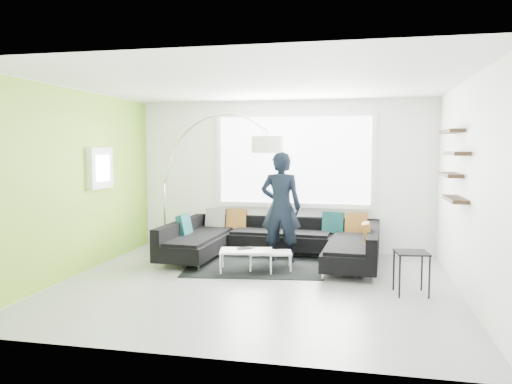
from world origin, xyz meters
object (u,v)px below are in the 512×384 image
at_px(person, 281,207).
at_px(arc_lamp, 164,184).
at_px(sectional_sofa, 273,242).
at_px(coffee_table, 258,260).
at_px(side_table, 411,273).
at_px(laptop, 246,249).

bearing_deg(person, arc_lamp, -10.12).
xyz_separation_m(sectional_sofa, arc_lamp, (-2.11, 0.40, 0.93)).
bearing_deg(arc_lamp, sectional_sofa, 3.61).
bearing_deg(arc_lamp, coffee_table, -13.43).
distance_m(coffee_table, side_table, 2.38).
bearing_deg(arc_lamp, person, 4.94).
relative_size(coffee_table, laptop, 3.12).
xyz_separation_m(person, laptop, (-0.43, -0.73, -0.58)).
xyz_separation_m(sectional_sofa, coffee_table, (-0.11, -0.65, -0.16)).
bearing_deg(sectional_sofa, laptop, -110.46).
height_order(arc_lamp, person, arc_lamp).
xyz_separation_m(sectional_sofa, side_table, (2.11, -1.49, -0.05)).
bearing_deg(coffee_table, person, 59.24).
relative_size(coffee_table, person, 0.56).
relative_size(person, laptop, 5.58).
relative_size(arc_lamp, side_table, 4.44).
distance_m(coffee_table, laptop, 0.27).
bearing_deg(sectional_sofa, arc_lamp, 171.79).
bearing_deg(side_table, person, 142.42).
bearing_deg(coffee_table, arc_lamp, 141.05).
height_order(arc_lamp, laptop, arc_lamp).
relative_size(coffee_table, side_table, 1.83).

